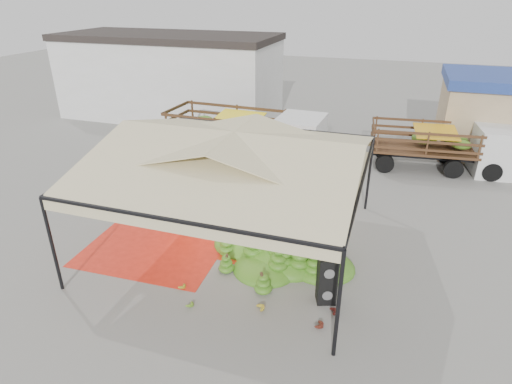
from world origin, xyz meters
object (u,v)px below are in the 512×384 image
(vendor, at_px, (269,163))
(truck_right, at_px, (447,143))
(banana_heap, at_px, (284,243))
(speaker_stack, at_px, (327,280))
(truck_left, at_px, (251,132))

(vendor, distance_m, truck_right, 8.66)
(banana_heap, xyz_separation_m, truck_right, (5.40, 9.74, 0.82))
(banana_heap, xyz_separation_m, speaker_stack, (1.68, -1.75, 0.18))
(speaker_stack, distance_m, truck_right, 12.10)
(truck_right, bearing_deg, banana_heap, -124.98)
(speaker_stack, height_order, truck_left, truck_left)
(vendor, relative_size, truck_left, 0.24)
(banana_heap, distance_m, vendor, 6.13)
(banana_heap, relative_size, vendor, 2.79)
(speaker_stack, height_order, truck_right, truck_right)
(truck_right, bearing_deg, truck_left, -172.50)
(banana_heap, height_order, speaker_stack, speaker_stack)
(vendor, bearing_deg, speaker_stack, 98.07)
(truck_left, xyz_separation_m, truck_right, (9.16, 2.19, -0.26))
(banana_heap, bearing_deg, truck_right, 60.99)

